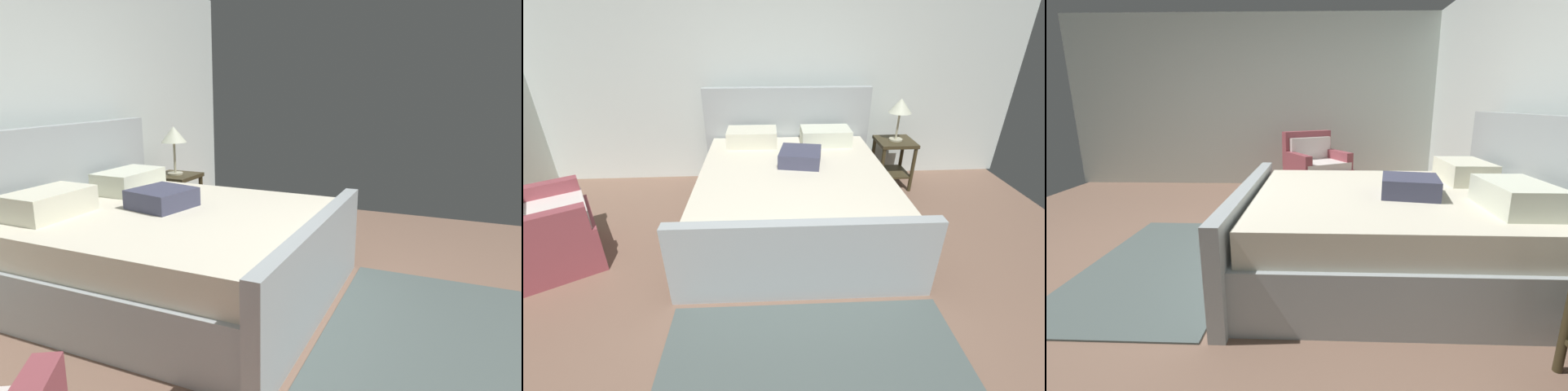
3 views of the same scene
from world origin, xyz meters
The scene contains 5 objects.
ground_plane centered at (0.00, 0.00, -0.01)m, with size 5.90×5.61×0.02m, color #80604F.
wall_side_left centered at (-3.01, 0.00, 1.29)m, with size 0.12×5.73×2.58m, color silver.
bed centered at (0.08, 1.60, 0.35)m, with size 2.02×2.25×1.20m.
armchair centered at (-2.11, 0.99, 0.35)m, with size 0.99×0.99×0.90m.
area_rug centered at (0.08, -0.22, 0.01)m, with size 1.96×1.20×0.01m, color #4F5C5A.
Camera 3 is at (2.70, 1.00, 1.28)m, focal length 24.27 mm.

